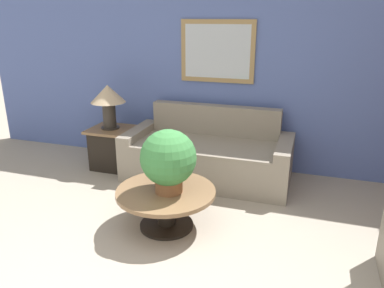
{
  "coord_description": "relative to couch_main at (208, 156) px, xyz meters",
  "views": [
    {
      "loc": [
        1.08,
        -1.63,
        2.02
      ],
      "look_at": [
        -0.16,
        2.17,
        0.65
      ],
      "focal_mm": 35.0,
      "sensor_mm": 36.0,
      "label": 1
    }
  ],
  "objects": [
    {
      "name": "wall_back",
      "position": [
        0.13,
        0.55,
        1.01
      ],
      "size": [
        7.66,
        0.09,
        2.6
      ],
      "color": "#5166A8",
      "rests_on": "ground_plane"
    },
    {
      "name": "couch_main",
      "position": [
        0.0,
        0.0,
        0.0
      ],
      "size": [
        2.1,
        0.93,
        0.89
      ],
      "color": "gray",
      "rests_on": "ground_plane"
    },
    {
      "name": "coffee_table",
      "position": [
        -0.07,
        -1.3,
        -0.01
      ],
      "size": [
        0.98,
        0.98,
        0.41
      ],
      "color": "black",
      "rests_on": "ground_plane"
    },
    {
      "name": "side_table",
      "position": [
        -1.37,
        -0.07,
        -0.01
      ],
      "size": [
        0.55,
        0.55,
        0.57
      ],
      "color": "black",
      "rests_on": "ground_plane"
    },
    {
      "name": "table_lamp",
      "position": [
        -1.37,
        -0.07,
        0.68
      ],
      "size": [
        0.46,
        0.46,
        0.59
      ],
      "color": "#2D2823",
      "rests_on": "side_table"
    },
    {
      "name": "potted_plant_on_table",
      "position": [
        -0.02,
        -1.32,
        0.44
      ],
      "size": [
        0.54,
        0.54,
        0.62
      ],
      "color": "brown",
      "rests_on": "coffee_table"
    }
  ]
}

